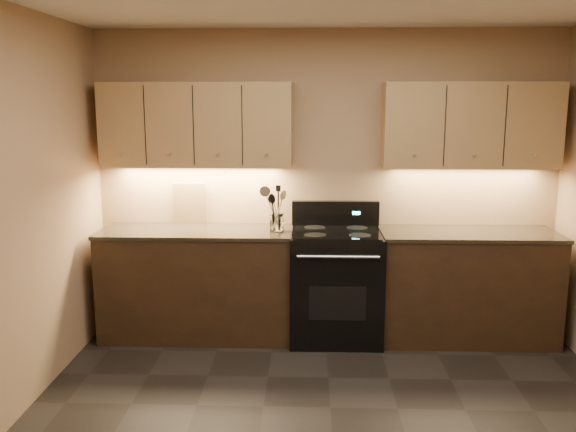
{
  "coord_description": "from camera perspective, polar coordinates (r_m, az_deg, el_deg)",
  "views": [
    {
      "loc": [
        -0.15,
        -3.29,
        2.0
      ],
      "look_at": [
        -0.32,
        1.45,
        1.1
      ],
      "focal_mm": 38.0,
      "sensor_mm": 36.0,
      "label": 1
    }
  ],
  "objects": [
    {
      "name": "cutting_board",
      "position": [
        5.43,
        -9.15,
        1.2
      ],
      "size": [
        0.29,
        0.08,
        0.37
      ],
      "primitive_type": "cube",
      "rotation": [
        0.15,
        0.0,
        0.03
      ],
      "color": "tan",
      "rests_on": "counter_left"
    },
    {
      "name": "stove",
      "position": [
        5.2,
        4.49,
        -6.29
      ],
      "size": [
        0.76,
        0.68,
        1.14
      ],
      "color": "black",
      "rests_on": "ground"
    },
    {
      "name": "utensil_crock",
      "position": [
        5.08,
        -1.07,
        -0.67
      ],
      "size": [
        0.15,
        0.15,
        0.14
      ],
      "color": "white",
      "rests_on": "counter_left"
    },
    {
      "name": "steel_skimmer",
      "position": [
        5.05,
        -0.82,
        0.77
      ],
      "size": [
        0.21,
        0.11,
        0.37
      ],
      "primitive_type": null,
      "rotation": [
        -0.06,
        -0.36,
        0.02
      ],
      "color": "silver",
      "rests_on": "utensil_crock"
    },
    {
      "name": "black_turner",
      "position": [
        5.04,
        -0.9,
        0.86
      ],
      "size": [
        0.11,
        0.19,
        0.39
      ],
      "primitive_type": null,
      "rotation": [
        -0.25,
        0.06,
        0.3
      ],
      "color": "black",
      "rests_on": "utensil_crock"
    },
    {
      "name": "counter_right",
      "position": [
        5.38,
        16.33,
        -6.26
      ],
      "size": [
        1.46,
        0.62,
        0.93
      ],
      "color": "black",
      "rests_on": "ground"
    },
    {
      "name": "upper_cab_right",
      "position": [
        5.31,
        16.69,
        8.14
      ],
      "size": [
        1.44,
        0.3,
        0.7
      ],
      "primitive_type": "cube",
      "color": "#A17D50",
      "rests_on": "wall_back"
    },
    {
      "name": "wall_back",
      "position": [
        5.34,
        3.62,
        3.18
      ],
      "size": [
        4.0,
        0.04,
        2.6
      ],
      "primitive_type": "cube",
      "color": "#9C805B",
      "rests_on": "ground"
    },
    {
      "name": "upper_cab_left",
      "position": [
        5.23,
        -8.54,
        8.43
      ],
      "size": [
        1.6,
        0.3,
        0.7
      ],
      "primitive_type": "cube",
      "color": "#A17D50",
      "rests_on": "wall_back"
    },
    {
      "name": "counter_left",
      "position": [
        5.31,
        -8.43,
        -6.19
      ],
      "size": [
        1.62,
        0.62,
        0.93
      ],
      "color": "black",
      "rests_on": "ground"
    },
    {
      "name": "steel_spatula",
      "position": [
        5.06,
        -0.72,
        0.84
      ],
      "size": [
        0.2,
        0.16,
        0.38
      ],
      "primitive_type": null,
      "rotation": [
        -0.03,
        -0.28,
        -0.4
      ],
      "color": "silver",
      "rests_on": "utensil_crock"
    },
    {
      "name": "outlet_plate",
      "position": [
        5.48,
        -10.12,
        1.33
      ],
      "size": [
        0.08,
        0.01,
        0.12
      ],
      "primitive_type": "cube",
      "color": "#B2B5BA",
      "rests_on": "wall_back"
    },
    {
      "name": "wooden_spoon",
      "position": [
        5.05,
        -1.34,
        0.57
      ],
      "size": [
        0.15,
        0.11,
        0.33
      ],
      "primitive_type": null,
      "rotation": [
        -0.06,
        0.28,
        0.27
      ],
      "color": "tan",
      "rests_on": "utensil_crock"
    },
    {
      "name": "black_spoon",
      "position": [
        5.08,
        -1.2,
        0.55
      ],
      "size": [
        0.09,
        0.16,
        0.32
      ],
      "primitive_type": null,
      "rotation": [
        0.31,
        -0.05,
        -0.13
      ],
      "color": "black",
      "rests_on": "utensil_crock"
    }
  ]
}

